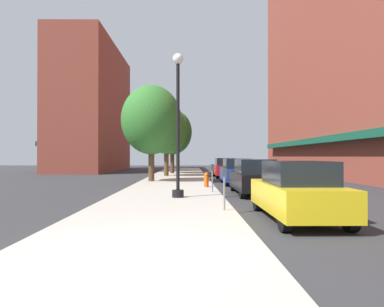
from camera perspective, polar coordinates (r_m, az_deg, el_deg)
name	(u,v)px	position (r m, az deg, el deg)	size (l,w,h in m)	color
ground_plane	(233,182)	(23.93, 6.86, -4.78)	(90.00, 90.00, 0.00)	#2D2D30
sidewalk_slab	(176,180)	(24.75, -2.70, -4.51)	(4.80, 50.00, 0.12)	#A8A399
building_right_brick	(361,15)	(33.11, 26.34, 20.01)	(6.80, 40.00, 26.77)	brown
building_far_background	(93,110)	(44.70, -16.13, 7.06)	(6.80, 18.00, 15.33)	brown
lamppost	(178,122)	(14.06, -2.36, 5.26)	(0.48, 0.48, 5.90)	black
fire_hydrant	(206,180)	(18.75, 2.40, -4.38)	(0.33, 0.26, 0.79)	#E05614
parking_meter_near	(212,174)	(16.17, 3.41, -3.48)	(0.14, 0.09, 1.31)	slate
parking_meter_far	(224,184)	(10.71, 5.41, -5.01)	(0.14, 0.09, 1.31)	slate
tree_near	(166,130)	(29.66, -4.30, 3.90)	(3.61, 3.61, 6.04)	#4C3823
tree_mid	(151,120)	(23.47, -6.78, 5.56)	(4.08, 4.08, 6.51)	#4C3823
tree_far	(172,132)	(34.40, -3.31, 3.57)	(3.93, 3.93, 6.39)	#422D1E
car_yellow	(297,191)	(10.14, 17.08, -6.04)	(1.80, 4.30, 1.66)	black
car_black	(254,177)	(16.34, 10.28, -3.94)	(1.80, 4.30, 1.66)	black
car_blue	(237,172)	(22.13, 7.44, -3.04)	(1.80, 4.30, 1.66)	black
car_red	(225,168)	(29.28, 5.49, -2.41)	(1.80, 4.30, 1.66)	black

